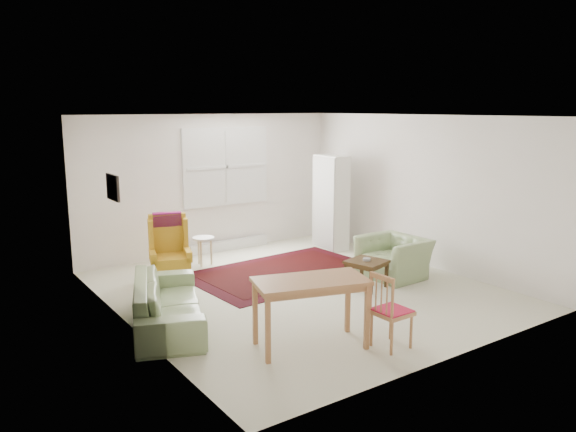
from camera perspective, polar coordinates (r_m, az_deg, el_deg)
room at (r=8.12m, az=0.47°, el=1.35°), size 5.04×5.54×2.51m
rug at (r=9.07m, az=-0.40°, el=-5.67°), size 3.06×2.07×0.03m
sofa at (r=7.02m, az=-12.15°, el=-7.70°), size 1.43×2.12×0.80m
armchair at (r=8.92m, az=10.70°, el=-3.75°), size 0.88×0.99×0.75m
wingback_chair at (r=8.71m, az=-11.92°, el=-3.23°), size 0.75×0.77×1.02m
coffee_table at (r=8.36m, az=7.96°, el=-5.86°), size 0.63×0.63×0.42m
stool at (r=9.54m, az=-8.56°, el=-3.53°), size 0.45×0.45×0.49m
cabinet at (r=10.51m, az=4.41°, el=1.41°), size 0.40×0.72×1.75m
desk at (r=6.27m, az=2.30°, el=-9.83°), size 1.35×0.94×0.78m
desk_chair at (r=6.34m, az=10.51°, el=-9.38°), size 0.39×0.39×0.86m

